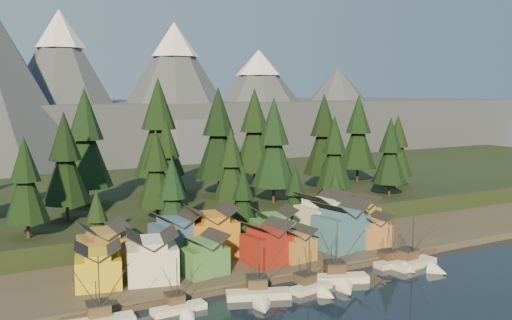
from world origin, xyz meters
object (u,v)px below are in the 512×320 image
house_front_0 (98,264)px  house_back_1 (175,234)px  boat_1 (181,303)px  house_front_1 (152,254)px  boat_0 (102,315)px  boat_5 (397,257)px  boat_6 (420,257)px  boat_2 (260,288)px  house_back_0 (103,245)px  boat_4 (340,272)px  boat_3 (314,280)px

house_front_0 → house_back_1: (18.00, 9.52, 1.09)m
boat_1 → house_front_1: (-0.10, 13.79, 4.55)m
boat_0 → boat_5: (60.05, 1.47, -0.18)m
boat_5 → house_back_1: 45.38m
house_front_1 → house_back_1: size_ratio=1.09×
boat_0 → boat_1: (12.62, -0.13, -0.50)m
boat_5 → boat_6: bearing=-37.0°
boat_0 → house_back_1: bearing=53.3°
boat_2 → house_front_1: bearing=154.7°
house_back_0 → house_back_1: size_ratio=0.94×
house_back_0 → boat_0: bearing=-105.2°
boat_2 → boat_4: boat_4 is taller
house_front_1 → house_back_0: 12.03m
boat_5 → house_front_1: house_front_1 is taller
boat_3 → boat_6: boat_6 is taller
boat_4 → house_back_1: size_ratio=1.27×
boat_2 → boat_6: boat_6 is taller
boat_0 → house_front_0: (3.13, 14.82, 3.28)m
boat_2 → house_back_0: bearing=150.0°
boat_2 → house_back_0: size_ratio=1.32×
boat_5 → house_back_1: size_ratio=1.10×
boat_6 → house_back_0: size_ratio=1.35×
boat_2 → boat_3: 10.61m
house_front_0 → house_back_0: size_ratio=0.99×
boat_6 → house_back_1: house_back_1 is taller
house_back_1 → boat_4: bearing=-51.7°
boat_3 → boat_6: 26.64m
house_front_0 → house_back_1: 20.40m
boat_4 → house_front_0: size_ratio=1.37×
boat_4 → house_front_1: (-31.03, 14.77, 4.08)m
boat_4 → boat_1: bearing=-160.8°
boat_4 → boat_2: bearing=-158.8°
house_front_1 → house_back_0: (-6.16, 10.33, 0.01)m
boat_2 → house_front_1: boat_2 is taller
boat_5 → boat_4: bearing=-171.8°
boat_5 → boat_0: bearing=-179.3°
boat_1 → boat_5: size_ratio=0.94×
boat_4 → house_back_0: (-37.19, 25.10, 4.08)m
boat_3 → boat_2: bearing=164.3°
boat_3 → house_back_0: house_back_0 is taller
boat_0 → house_front_1: bearing=51.7°
boat_2 → boat_6: bearing=21.3°
boat_1 → house_back_0: bearing=103.1°
boat_1 → boat_2: 13.92m
house_back_1 → boat_6: bearing=-34.1°
boat_6 → house_front_0: 62.68m
boat_1 → house_back_0: 25.33m
boat_1 → house_front_0: size_ratio=1.11×
boat_6 → house_back_0: (-57.29, 25.16, 3.97)m
boat_5 → house_back_0: (-53.69, 22.52, 4.23)m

